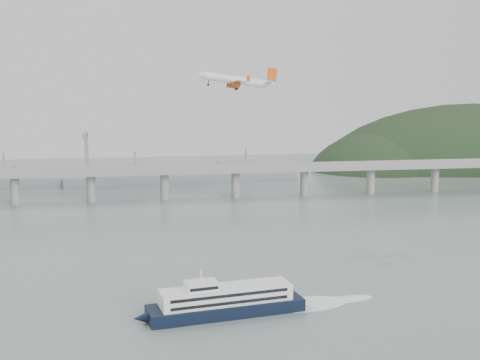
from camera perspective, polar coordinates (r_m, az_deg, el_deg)
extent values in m
plane|color=slate|center=(260.60, 1.93, -9.75)|extent=(900.00, 900.00, 0.00)
cube|color=gray|center=(449.21, -2.92, 0.86)|extent=(800.00, 22.00, 2.20)
cube|color=gray|center=(438.59, -2.77, 0.93)|extent=(800.00, 0.60, 1.80)
cube|color=gray|center=(459.27, -3.06, 1.30)|extent=(800.00, 0.60, 1.80)
cylinder|color=gray|center=(455.87, -19.38, -0.86)|extent=(6.00, 6.00, 21.00)
cylinder|color=gray|center=(449.51, -13.10, -0.71)|extent=(6.00, 6.00, 21.00)
cylinder|color=gray|center=(448.66, -6.72, -0.55)|extent=(6.00, 6.00, 21.00)
cylinder|color=gray|center=(453.36, -0.39, -0.39)|extent=(6.00, 6.00, 21.00)
cylinder|color=gray|center=(463.44, 5.73, -0.23)|extent=(6.00, 6.00, 21.00)
cylinder|color=gray|center=(478.56, 11.53, -0.07)|extent=(6.00, 6.00, 21.00)
cylinder|color=gray|center=(498.26, 16.92, 0.07)|extent=(6.00, 6.00, 21.00)
ellipsoid|color=black|center=(662.15, 19.71, -0.33)|extent=(320.00, 150.00, 156.00)
ellipsoid|color=black|center=(612.07, 12.36, -0.17)|extent=(140.00, 110.00, 96.00)
cube|color=gray|center=(528.36, -20.15, -0.20)|extent=(95.67, 20.15, 8.00)
cylinder|color=gray|center=(526.17, -20.24, 1.52)|extent=(1.60, 1.60, 14.00)
cube|color=gray|center=(513.37, -9.24, -0.02)|extent=(110.55, 21.43, 8.00)
cube|color=gray|center=(512.36, -10.50, 0.84)|extent=(39.01, 16.73, 8.00)
cylinder|color=gray|center=(511.12, -9.29, 1.76)|extent=(1.60, 1.60, 14.00)
cube|color=gray|center=(530.49, 0.52, 0.39)|extent=(85.00, 13.60, 8.00)
cube|color=gray|center=(528.01, -0.39, 1.23)|extent=(29.75, 11.90, 8.00)
cylinder|color=gray|center=(528.31, 0.52, 2.11)|extent=(1.60, 1.60, 14.00)
cube|color=gray|center=(547.51, -13.47, 2.11)|extent=(3.00, 3.00, 40.00)
cube|color=gray|center=(535.77, -13.62, 3.89)|extent=(3.00, 28.00, 3.00)
cube|color=black|center=(234.84, -1.27, -11.31)|extent=(57.95, 22.64, 4.52)
cone|color=black|center=(228.28, -8.76, -12.03)|extent=(6.31, 5.38, 4.52)
cube|color=white|center=(233.12, -1.27, -10.14)|extent=(48.67, 18.93, 5.65)
cube|color=black|center=(227.49, -0.84, -10.24)|extent=(42.39, 7.22, 1.13)
cube|color=black|center=(228.40, -0.84, -10.88)|extent=(42.39, 7.22, 1.13)
cube|color=black|center=(237.81, -1.69, -9.37)|extent=(42.39, 7.22, 1.13)
cube|color=black|center=(238.68, -1.68, -9.99)|extent=(42.39, 7.22, 1.13)
cube|color=white|center=(229.37, -3.46, -9.35)|extent=(12.44, 9.65, 2.94)
cube|color=black|center=(225.69, -3.19, -9.65)|extent=(10.05, 1.80, 1.13)
cylinder|color=white|center=(228.25, -3.47, -8.48)|extent=(0.65, 0.65, 4.52)
ellipsoid|color=white|center=(246.23, 5.91, -10.92)|extent=(34.77, 21.38, 0.23)
ellipsoid|color=white|center=(252.86, 9.24, -10.45)|extent=(25.41, 12.03, 0.23)
cylinder|color=white|center=(318.56, -0.42, 8.89)|extent=(30.74, 5.50, 8.19)
cone|color=white|center=(316.44, -3.54, 9.31)|extent=(5.04, 4.12, 4.50)
cone|color=white|center=(321.74, 2.74, 8.52)|extent=(6.11, 4.18, 4.66)
cube|color=white|center=(318.64, -0.26, 8.67)|extent=(5.67, 36.80, 3.05)
cube|color=white|center=(321.58, 2.57, 8.68)|extent=(3.56, 13.00, 1.43)
cube|color=#DF510F|center=(322.07, 2.85, 9.28)|extent=(5.83, 0.75, 7.67)
cylinder|color=#DF510F|center=(324.19, -0.74, 8.39)|extent=(4.98, 2.73, 3.13)
cylinder|color=black|center=(323.87, -1.14, 8.45)|extent=(0.75, 2.50, 2.52)
cube|color=white|center=(324.25, -0.72, 8.58)|extent=(2.87, 0.34, 1.68)
cylinder|color=#DF510F|center=(312.42, -0.41, 8.48)|extent=(4.98, 2.73, 3.13)
cylinder|color=black|center=(312.09, -0.82, 8.54)|extent=(0.75, 2.50, 2.52)
cube|color=white|center=(312.49, -0.38, 8.68)|extent=(2.87, 0.34, 1.68)
cylinder|color=black|center=(321.30, -0.38, 8.30)|extent=(0.76, 0.53, 2.65)
cylinder|color=black|center=(321.23, -0.41, 8.09)|extent=(1.35, 0.50, 1.37)
cylinder|color=black|center=(315.74, -0.22, 8.34)|extent=(0.76, 0.53, 2.65)
cylinder|color=black|center=(315.67, -0.25, 8.13)|extent=(1.35, 0.50, 1.37)
cylinder|color=black|center=(316.68, -2.82, 8.67)|extent=(0.76, 0.53, 2.65)
cylinder|color=black|center=(316.61, -2.85, 8.45)|extent=(1.35, 0.50, 1.37)
cube|color=#DF510F|center=(337.22, -0.37, 8.69)|extent=(2.09, 0.35, 2.83)
cube|color=#DF510F|center=(300.95, 0.75, 9.01)|extent=(2.09, 0.35, 2.83)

